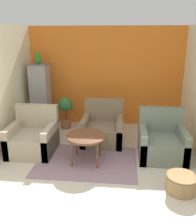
{
  "coord_description": "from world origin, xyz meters",
  "views": [
    {
      "loc": [
        0.46,
        -2.62,
        2.23
      ],
      "look_at": [
        0.0,
        1.77,
        0.85
      ],
      "focal_mm": 40.0,
      "sensor_mm": 36.0,
      "label": 1
    }
  ],
  "objects_px": {
    "parrot": "(38,59)",
    "coffee_table": "(86,138)",
    "wicker_basket": "(181,183)",
    "armchair_left": "(33,138)",
    "birdcage": "(41,97)",
    "armchair_right": "(162,143)",
    "armchair_middle": "(103,130)",
    "potted_plant": "(65,108)"
  },
  "relations": [
    {
      "from": "armchair_left",
      "to": "parrot",
      "type": "xyz_separation_m",
      "value": [
        -0.26,
        1.34,
        1.41
      ]
    },
    {
      "from": "birdcage",
      "to": "wicker_basket",
      "type": "relative_size",
      "value": 3.42
    },
    {
      "from": "coffee_table",
      "to": "armchair_right",
      "type": "bearing_deg",
      "value": 14.87
    },
    {
      "from": "armchair_middle",
      "to": "potted_plant",
      "type": "distance_m",
      "value": 1.25
    },
    {
      "from": "armchair_right",
      "to": "armchair_middle",
      "type": "relative_size",
      "value": 1.0
    },
    {
      "from": "coffee_table",
      "to": "armchair_middle",
      "type": "distance_m",
      "value": 0.96
    },
    {
      "from": "coffee_table",
      "to": "parrot",
      "type": "distance_m",
      "value": 2.46
    },
    {
      "from": "birdcage",
      "to": "parrot",
      "type": "relative_size",
      "value": 5.88
    },
    {
      "from": "birdcage",
      "to": "wicker_basket",
      "type": "bearing_deg",
      "value": -39.69
    },
    {
      "from": "potted_plant",
      "to": "wicker_basket",
      "type": "bearing_deg",
      "value": -46.38
    },
    {
      "from": "armchair_left",
      "to": "birdcage",
      "type": "bearing_deg",
      "value": 100.82
    },
    {
      "from": "armchair_middle",
      "to": "wicker_basket",
      "type": "bearing_deg",
      "value": -51.68
    },
    {
      "from": "birdcage",
      "to": "potted_plant",
      "type": "bearing_deg",
      "value": 0.92
    },
    {
      "from": "coffee_table",
      "to": "potted_plant",
      "type": "height_order",
      "value": "potted_plant"
    },
    {
      "from": "coffee_table",
      "to": "parrot",
      "type": "relative_size",
      "value": 2.7
    },
    {
      "from": "armchair_left",
      "to": "potted_plant",
      "type": "height_order",
      "value": "armchair_left"
    },
    {
      "from": "armchair_right",
      "to": "parrot",
      "type": "distance_m",
      "value": 3.33
    },
    {
      "from": "armchair_left",
      "to": "armchair_middle",
      "type": "distance_m",
      "value": 1.45
    },
    {
      "from": "armchair_right",
      "to": "potted_plant",
      "type": "xyz_separation_m",
      "value": [
        -2.14,
        1.29,
        0.23
      ]
    },
    {
      "from": "parrot",
      "to": "armchair_left",
      "type": "bearing_deg",
      "value": -79.2
    },
    {
      "from": "coffee_table",
      "to": "wicker_basket",
      "type": "height_order",
      "value": "coffee_table"
    },
    {
      "from": "armchair_right",
      "to": "armchair_middle",
      "type": "height_order",
      "value": "same"
    },
    {
      "from": "wicker_basket",
      "to": "birdcage",
      "type": "bearing_deg",
      "value": 140.31
    },
    {
      "from": "birdcage",
      "to": "armchair_right",
      "type": "bearing_deg",
      "value": -25.08
    },
    {
      "from": "armchair_middle",
      "to": "potted_plant",
      "type": "height_order",
      "value": "armchair_middle"
    },
    {
      "from": "armchair_left",
      "to": "coffee_table",
      "type": "bearing_deg",
      "value": -15.49
    },
    {
      "from": "armchair_middle",
      "to": "potted_plant",
      "type": "bearing_deg",
      "value": 142.78
    },
    {
      "from": "parrot",
      "to": "potted_plant",
      "type": "height_order",
      "value": "parrot"
    },
    {
      "from": "armchair_left",
      "to": "birdcage",
      "type": "height_order",
      "value": "birdcage"
    },
    {
      "from": "armchair_left",
      "to": "wicker_basket",
      "type": "relative_size",
      "value": 1.93
    },
    {
      "from": "armchair_left",
      "to": "potted_plant",
      "type": "xyz_separation_m",
      "value": [
        0.34,
        1.35,
        0.23
      ]
    },
    {
      "from": "wicker_basket",
      "to": "armchair_left",
      "type": "bearing_deg",
      "value": 158.22
    },
    {
      "from": "armchair_right",
      "to": "potted_plant",
      "type": "relative_size",
      "value": 1.14
    },
    {
      "from": "parrot",
      "to": "wicker_basket",
      "type": "height_order",
      "value": "parrot"
    },
    {
      "from": "armchair_right",
      "to": "birdcage",
      "type": "distance_m",
      "value": 3.06
    },
    {
      "from": "armchair_left",
      "to": "birdcage",
      "type": "distance_m",
      "value": 1.45
    },
    {
      "from": "parrot",
      "to": "coffee_table",
      "type": "bearing_deg",
      "value": -50.56
    },
    {
      "from": "coffee_table",
      "to": "parrot",
      "type": "height_order",
      "value": "parrot"
    },
    {
      "from": "armchair_left",
      "to": "armchair_middle",
      "type": "relative_size",
      "value": 1.0
    },
    {
      "from": "armchair_middle",
      "to": "coffee_table",
      "type": "bearing_deg",
      "value": -103.2
    },
    {
      "from": "armchair_left",
      "to": "wicker_basket",
      "type": "distance_m",
      "value": 2.83
    },
    {
      "from": "armchair_middle",
      "to": "potted_plant",
      "type": "xyz_separation_m",
      "value": [
        -0.98,
        0.74,
        0.23
      ]
    }
  ]
}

